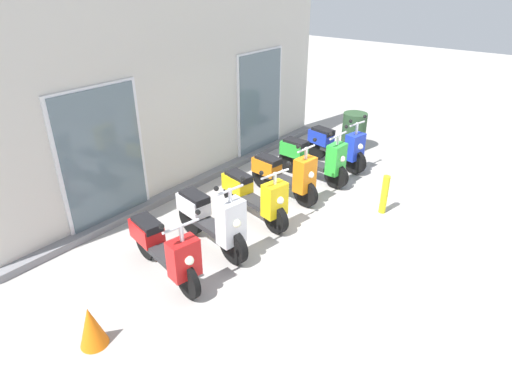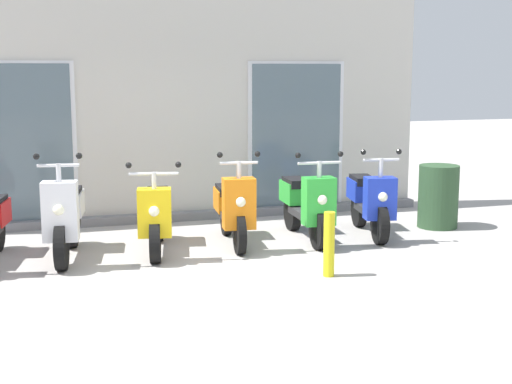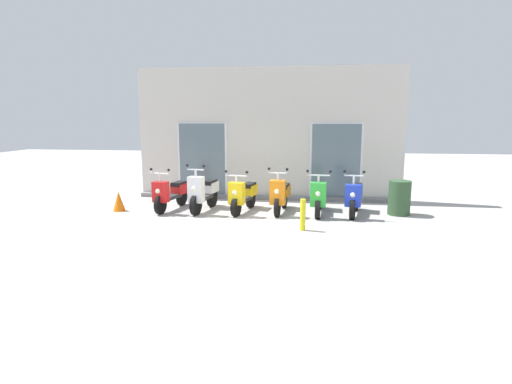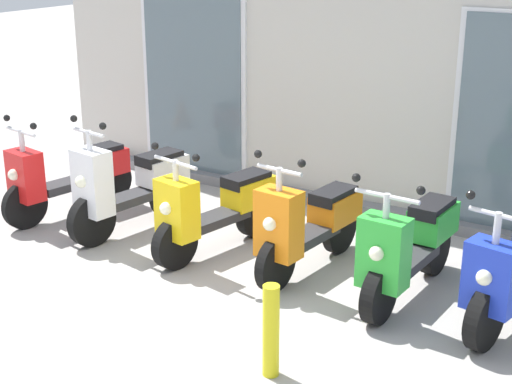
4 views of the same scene
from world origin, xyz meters
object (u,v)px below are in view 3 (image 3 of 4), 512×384
Objects in this scene: scooter_red at (171,193)px; scooter_yellow at (244,195)px; curb_bollard at (303,215)px; scooter_blue at (355,197)px; trash_bin at (399,198)px; traffic_cone at (119,201)px; scooter_white at (204,192)px; scooter_green at (319,196)px; scooter_orange at (281,195)px.

scooter_red reaches higher than scooter_yellow.
curb_bollard is (3.53, -1.62, -0.11)m from scooter_red.
scooter_blue is 1.14m from trash_bin.
scooter_red is at bearing 12.72° from traffic_cone.
scooter_blue is at bearing 1.12° from scooter_white.
curb_bollard is (1.57, -1.61, -0.10)m from scooter_yellow.
scooter_white is at bearing 6.76° from traffic_cone.
curb_bollard is (4.88, -1.31, 0.09)m from traffic_cone.
traffic_cone is at bearing -176.05° from trash_bin.
scooter_white is 0.98× the size of scooter_green.
scooter_orange is at bearing -177.43° from trash_bin.
scooter_yellow is at bearing 134.27° from curb_bollard.
scooter_orange is (2.03, 0.10, -0.03)m from scooter_white.
scooter_blue is (0.90, -0.01, -0.00)m from scooter_green.
scooter_white is (0.90, -0.04, 0.04)m from scooter_red.
scooter_red is at bearing -179.54° from scooter_blue.
scooter_red is 3.89m from curb_bollard.
scooter_yellow is 1.01× the size of scooter_orange.
scooter_orange reaches higher than traffic_cone.
scooter_blue is at bearing 52.35° from curb_bollard.
scooter_blue is (2.85, 0.04, 0.01)m from scooter_yellow.
scooter_red reaches higher than curb_bollard.
curb_bollard is at bearing -24.59° from scooter_red.
curb_bollard is (-1.28, -1.66, -0.11)m from scooter_blue.
scooter_white is at bearing 149.05° from curb_bollard.
scooter_white is 1.82× the size of trash_bin.
traffic_cone is at bearing -176.82° from scooter_blue.
scooter_yellow is (1.06, 0.03, -0.05)m from scooter_white.
curb_bollard is at bearing -142.96° from trash_bin.
trash_bin reaches higher than traffic_cone.
scooter_orange is 1.79m from curb_bollard.
scooter_green is 2.04m from trash_bin.
scooter_orange is at bearing 179.21° from scooter_blue.
scooter_green is 1.05× the size of scooter_blue.
scooter_orange is 3.01m from trash_bin.
scooter_red is 0.90m from scooter_white.
curb_bollard is (-0.38, -1.66, -0.12)m from scooter_green.
scooter_blue is 2.21× the size of curb_bollard.
traffic_cone is (-1.34, -0.30, -0.20)m from scooter_red.
scooter_yellow is 1.02× the size of scooter_blue.
scooter_white reaches higher than scooter_green.
scooter_green is 1.71m from curb_bollard.
scooter_orange is at bearing 1.26° from scooter_red.
traffic_cone is (-3.30, -0.30, -0.19)m from scooter_yellow.
scooter_yellow is 3.02× the size of traffic_cone.
traffic_cone is at bearing -174.80° from scooter_yellow.
trash_bin is (3.98, 0.20, -0.01)m from scooter_yellow.
scooter_blue is at bearing 3.18° from traffic_cone.
scooter_green is at bearing 3.82° from traffic_cone.
scooter_yellow reaches higher than curb_bollard.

